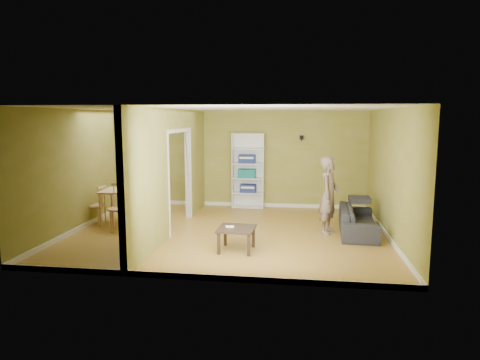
% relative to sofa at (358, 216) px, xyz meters
% --- Properties ---
extents(room_shell, '(6.50, 6.50, 6.50)m').
position_rel_sofa_xyz_m(room_shell, '(-2.70, -0.32, 0.94)').
color(room_shell, '#A87F32').
rests_on(room_shell, ground).
extents(partition, '(0.22, 5.50, 2.60)m').
position_rel_sofa_xyz_m(partition, '(-3.90, -0.32, 0.94)').
color(partition, '#A09351').
rests_on(partition, ground).
extents(wall_speaker, '(0.10, 0.10, 0.10)m').
position_rel_sofa_xyz_m(wall_speaker, '(-1.20, 2.37, 1.54)').
color(wall_speaker, black).
rests_on(wall_speaker, room_shell).
extents(sofa, '(1.94, 0.92, 0.72)m').
position_rel_sofa_xyz_m(sofa, '(0.00, 0.00, 0.00)').
color(sofa, black).
rests_on(sofa, ground).
extents(person, '(0.83, 0.74, 1.90)m').
position_rel_sofa_xyz_m(person, '(-0.63, -0.09, 0.59)').
color(person, slate).
rests_on(person, ground).
extents(bookshelf, '(0.85, 0.37, 2.01)m').
position_rel_sofa_xyz_m(bookshelf, '(-2.60, 2.29, 0.65)').
color(bookshelf, white).
rests_on(bookshelf, ground).
extents(paper_box_navy_a, '(0.42, 0.27, 0.21)m').
position_rel_sofa_xyz_m(paper_box_navy_a, '(-2.60, 2.24, 0.17)').
color(paper_box_navy_a, navy).
rests_on(paper_box_navy_a, bookshelf).
extents(paper_box_teal, '(0.45, 0.30, 0.23)m').
position_rel_sofa_xyz_m(paper_box_teal, '(-2.63, 2.24, 0.57)').
color(paper_box_teal, '#218C69').
rests_on(paper_box_teal, bookshelf).
extents(paper_box_navy_b, '(0.44, 0.28, 0.22)m').
position_rel_sofa_xyz_m(paper_box_navy_b, '(-2.63, 2.24, 0.96)').
color(paper_box_navy_b, navy).
rests_on(paper_box_navy_b, bookshelf).
extents(coffee_table, '(0.65, 0.65, 0.43)m').
position_rel_sofa_xyz_m(coffee_table, '(-2.37, -1.55, 0.01)').
color(coffee_table, black).
rests_on(coffee_table, ground).
extents(game_controller, '(0.15, 0.04, 0.03)m').
position_rel_sofa_xyz_m(game_controller, '(-2.49, -1.55, 0.09)').
color(game_controller, white).
rests_on(game_controller, coffee_table).
extents(dining_table, '(1.26, 0.84, 0.79)m').
position_rel_sofa_xyz_m(dining_table, '(-5.06, 0.13, 0.35)').
color(dining_table, tan).
rests_on(dining_table, ground).
extents(chair_left, '(0.45, 0.45, 0.87)m').
position_rel_sofa_xyz_m(chair_left, '(-5.87, 0.07, 0.08)').
color(chair_left, '#DBBE72').
rests_on(chair_left, ground).
extents(chair_near, '(0.56, 0.56, 1.02)m').
position_rel_sofa_xyz_m(chair_near, '(-5.07, -0.50, 0.15)').
color(chair_near, tan).
rests_on(chair_near, ground).
extents(chair_far, '(0.56, 0.56, 1.02)m').
position_rel_sofa_xyz_m(chair_far, '(-4.99, 0.74, 0.15)').
color(chair_far, '#CEB47F').
rests_on(chair_far, ground).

